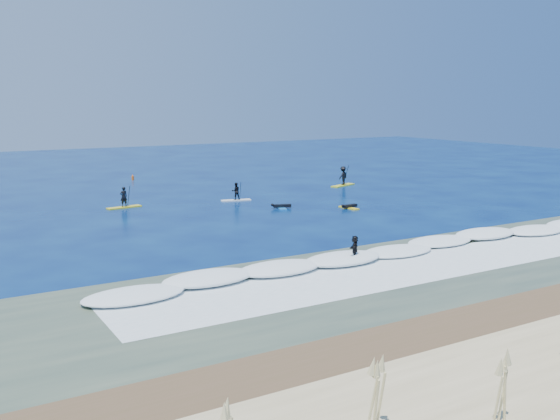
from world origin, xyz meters
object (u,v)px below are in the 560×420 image
sup_paddler_right (343,177)px  sup_paddler_left (124,200)px  wave_surfer (355,249)px  marker_buoy (133,178)px  sup_paddler_center (236,193)px  prone_paddler_near (349,207)px  prone_paddler_far (281,207)px

sup_paddler_right → sup_paddler_left: bearing=162.5°
wave_surfer → marker_buoy: wave_surfer is taller
wave_surfer → sup_paddler_center: bearing=38.0°
sup_paddler_center → sup_paddler_right: sup_paddler_right is taller
sup_paddler_center → wave_surfer: (-3.97, -22.61, 0.09)m
sup_paddler_right → marker_buoy: sup_paddler_right is taller
prone_paddler_near → wave_surfer: size_ratio=1.16×
prone_paddler_near → marker_buoy: size_ratio=3.11×
sup_paddler_center → prone_paddler_far: sup_paddler_center is taller
sup_paddler_center → sup_paddler_right: 14.47m
prone_paddler_far → wave_surfer: size_ratio=1.25×
sup_paddler_center → wave_surfer: 22.96m
sup_paddler_center → prone_paddler_near: sup_paddler_center is taller
sup_paddler_left → marker_buoy: (6.24, 17.43, -0.35)m
sup_paddler_left → sup_paddler_center: 9.84m
sup_paddler_center → marker_buoy: size_ratio=4.14×
sup_paddler_left → wave_surfer: bearing=-84.7°
sup_paddler_left → sup_paddler_right: size_ratio=0.87×
sup_paddler_center → wave_surfer: bearing=-87.2°
sup_paddler_center → sup_paddler_right: (14.13, 3.12, 0.22)m
prone_paddler_far → prone_paddler_near: bearing=-102.8°
sup_paddler_right → wave_surfer: size_ratio=1.94×
sup_paddler_center → prone_paddler_near: 10.51m
prone_paddler_near → marker_buoy: bearing=14.0°
sup_paddler_right → wave_surfer: bearing=-146.5°
prone_paddler_far → sup_paddler_right: bearing=-37.7°
prone_paddler_far → wave_surfer: wave_surfer is taller
sup_paddler_center → sup_paddler_left: bearing=-175.9°
sup_paddler_right → wave_surfer: (-18.10, -25.73, -0.13)m
sup_paddler_center → prone_paddler_near: (6.30, -8.39, -0.56)m
sup_paddler_left → wave_surfer: size_ratio=1.68×
sup_paddler_center → wave_surfer: size_ratio=1.55×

